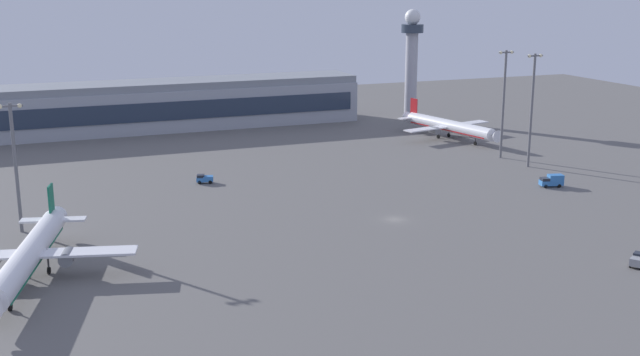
{
  "coord_description": "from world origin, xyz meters",
  "views": [
    {
      "loc": [
        -73.89,
        -144.05,
        49.72
      ],
      "look_at": [
        -7.39,
        24.91,
        4.0
      ],
      "focal_mm": 44.13,
      "sensor_mm": 36.0,
      "label": 1
    }
  ],
  "objects_px": {
    "airplane_terminal_side": "(29,254)",
    "apron_light_central": "(532,104)",
    "maintenance_van": "(638,260)",
    "control_tower": "(412,57)",
    "apron_light_east": "(15,160)",
    "baggage_tractor": "(204,179)",
    "catering_truck": "(552,181)",
    "airplane_near_gate": "(448,126)",
    "apron_light_west": "(504,98)"
  },
  "relations": [
    {
      "from": "maintenance_van",
      "to": "baggage_tractor",
      "type": "bearing_deg",
      "value": -179.88
    },
    {
      "from": "catering_truck",
      "to": "apron_light_east",
      "type": "distance_m",
      "value": 124.45
    },
    {
      "from": "catering_truck",
      "to": "apron_light_east",
      "type": "relative_size",
      "value": 0.23
    },
    {
      "from": "control_tower",
      "to": "apron_light_central",
      "type": "bearing_deg",
      "value": -93.93
    },
    {
      "from": "control_tower",
      "to": "apron_light_west",
      "type": "bearing_deg",
      "value": -95.18
    },
    {
      "from": "airplane_near_gate",
      "to": "apron_light_central",
      "type": "bearing_deg",
      "value": 78.37
    },
    {
      "from": "baggage_tractor",
      "to": "maintenance_van",
      "type": "height_order",
      "value": "same"
    },
    {
      "from": "catering_truck",
      "to": "apron_light_east",
      "type": "xyz_separation_m",
      "value": [
        -123.33,
        9.83,
        13.49
      ]
    },
    {
      "from": "airplane_near_gate",
      "to": "maintenance_van",
      "type": "xyz_separation_m",
      "value": [
        -28.38,
        -114.53,
        -2.97
      ]
    },
    {
      "from": "control_tower",
      "to": "apron_light_central",
      "type": "height_order",
      "value": "control_tower"
    },
    {
      "from": "control_tower",
      "to": "airplane_terminal_side",
      "type": "xyz_separation_m",
      "value": [
        -135.5,
        -118.5,
        -18.48
      ]
    },
    {
      "from": "airplane_terminal_side",
      "to": "apron_light_west",
      "type": "xyz_separation_m",
      "value": [
        129.39,
        51.23,
        12.83
      ]
    },
    {
      "from": "control_tower",
      "to": "catering_truck",
      "type": "bearing_deg",
      "value": -97.47
    },
    {
      "from": "airplane_near_gate",
      "to": "baggage_tractor",
      "type": "xyz_separation_m",
      "value": [
        -86.77,
        -27.75,
        -2.97
      ]
    },
    {
      "from": "apron_light_west",
      "to": "baggage_tractor",
      "type": "bearing_deg",
      "value": 178.38
    },
    {
      "from": "apron_light_east",
      "to": "apron_light_west",
      "type": "bearing_deg",
      "value": 9.9
    },
    {
      "from": "apron_light_east",
      "to": "apron_light_central",
      "type": "bearing_deg",
      "value": 4.58
    },
    {
      "from": "airplane_near_gate",
      "to": "maintenance_van",
      "type": "distance_m",
      "value": 118.03
    },
    {
      "from": "baggage_tractor",
      "to": "apron_light_central",
      "type": "height_order",
      "value": "apron_light_central"
    },
    {
      "from": "maintenance_van",
      "to": "airplane_terminal_side",
      "type": "bearing_deg",
      "value": -141.91
    },
    {
      "from": "airplane_terminal_side",
      "to": "airplane_near_gate",
      "type": "height_order",
      "value": "airplane_terminal_side"
    },
    {
      "from": "control_tower",
      "to": "airplane_near_gate",
      "type": "height_order",
      "value": "control_tower"
    },
    {
      "from": "catering_truck",
      "to": "apron_light_central",
      "type": "distance_m",
      "value": 26.82
    },
    {
      "from": "maintenance_van",
      "to": "apron_light_central",
      "type": "relative_size",
      "value": 0.15
    },
    {
      "from": "maintenance_van",
      "to": "apron_light_central",
      "type": "height_order",
      "value": "apron_light_central"
    },
    {
      "from": "apron_light_west",
      "to": "maintenance_van",
      "type": "bearing_deg",
      "value": -108.38
    },
    {
      "from": "airplane_terminal_side",
      "to": "baggage_tractor",
      "type": "bearing_deg",
      "value": -113.6
    },
    {
      "from": "control_tower",
      "to": "catering_truck",
      "type": "relative_size",
      "value": 6.56
    },
    {
      "from": "airplane_near_gate",
      "to": "apron_light_west",
      "type": "bearing_deg",
      "value": 77.31
    },
    {
      "from": "airplane_terminal_side",
      "to": "apron_light_east",
      "type": "bearing_deg",
      "value": -73.08
    },
    {
      "from": "baggage_tractor",
      "to": "airplane_terminal_side",
      "type": "bearing_deg",
      "value": 157.73
    },
    {
      "from": "airplane_terminal_side",
      "to": "maintenance_van",
      "type": "xyz_separation_m",
      "value": [
        101.37,
        -33.12,
        -3.3
      ]
    },
    {
      "from": "apron_light_east",
      "to": "control_tower",
      "type": "bearing_deg",
      "value": 33.42
    },
    {
      "from": "airplane_near_gate",
      "to": "apron_light_east",
      "type": "relative_size",
      "value": 1.61
    },
    {
      "from": "maintenance_van",
      "to": "apron_light_central",
      "type": "distance_m",
      "value": 79.23
    },
    {
      "from": "apron_light_central",
      "to": "control_tower",
      "type": "bearing_deg",
      "value": 86.07
    },
    {
      "from": "control_tower",
      "to": "apron_light_central",
      "type": "distance_m",
      "value": 79.93
    },
    {
      "from": "airplane_terminal_side",
      "to": "catering_truck",
      "type": "distance_m",
      "value": 123.86
    },
    {
      "from": "airplane_near_gate",
      "to": "apron_light_west",
      "type": "distance_m",
      "value": 32.93
    },
    {
      "from": "airplane_terminal_side",
      "to": "apron_light_central",
      "type": "distance_m",
      "value": 136.35
    },
    {
      "from": "airplane_terminal_side",
      "to": "maintenance_van",
      "type": "height_order",
      "value": "airplane_terminal_side"
    },
    {
      "from": "control_tower",
      "to": "apron_light_central",
      "type": "relative_size",
      "value": 1.29
    },
    {
      "from": "catering_truck",
      "to": "airplane_near_gate",
      "type": "bearing_deg",
      "value": 8.21
    },
    {
      "from": "catering_truck",
      "to": "airplane_terminal_side",
      "type": "bearing_deg",
      "value": 113.54
    },
    {
      "from": "apron_light_east",
      "to": "apron_light_central",
      "type": "height_order",
      "value": "apron_light_central"
    },
    {
      "from": "control_tower",
      "to": "airplane_terminal_side",
      "type": "relative_size",
      "value": 0.88
    },
    {
      "from": "baggage_tractor",
      "to": "catering_truck",
      "type": "distance_m",
      "value": 86.81
    },
    {
      "from": "airplane_terminal_side",
      "to": "apron_light_east",
      "type": "xyz_separation_m",
      "value": [
        -0.91,
        28.48,
        10.59
      ]
    },
    {
      "from": "control_tower",
      "to": "catering_truck",
      "type": "distance_m",
      "value": 102.95
    },
    {
      "from": "catering_truck",
      "to": "apron_light_west",
      "type": "xyz_separation_m",
      "value": [
        6.98,
        32.57,
        15.73
      ]
    }
  ]
}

